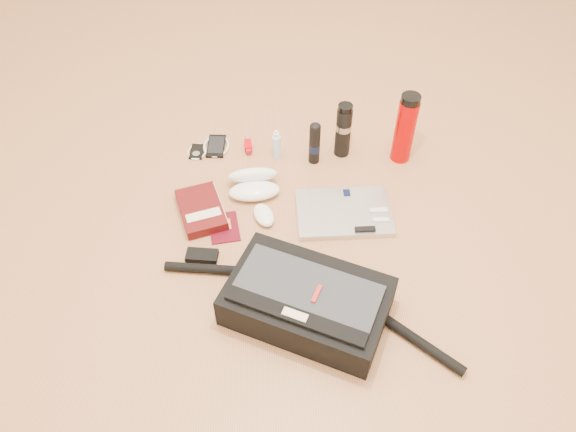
% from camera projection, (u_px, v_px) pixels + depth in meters
% --- Properties ---
extents(ground, '(4.00, 4.00, 0.00)m').
position_uv_depth(ground, '(291.00, 238.00, 1.92)').
color(ground, '#B5784B').
rests_on(ground, ground).
extents(messenger_bag, '(0.89, 0.50, 0.13)m').
position_uv_depth(messenger_bag, '(306.00, 301.00, 1.68)').
color(messenger_bag, black).
rests_on(messenger_bag, ground).
extents(laptop, '(0.34, 0.24, 0.03)m').
position_uv_depth(laptop, '(344.00, 213.00, 1.99)').
color(laptop, '#B9B9BB').
rests_on(laptop, ground).
extents(book, '(0.20, 0.25, 0.04)m').
position_uv_depth(book, '(202.00, 210.00, 1.99)').
color(book, '#480B0B').
rests_on(book, ground).
extents(passport, '(0.12, 0.15, 0.01)m').
position_uv_depth(passport, '(224.00, 227.00, 1.95)').
color(passport, '#4C0513').
rests_on(passport, ground).
extents(mouse, '(0.10, 0.13, 0.04)m').
position_uv_depth(mouse, '(264.00, 215.00, 1.97)').
color(mouse, white).
rests_on(mouse, ground).
extents(sunglasses_case, '(0.20, 0.17, 0.11)m').
position_uv_depth(sunglasses_case, '(254.00, 183.00, 2.05)').
color(sunglasses_case, white).
rests_on(sunglasses_case, ground).
extents(ipod, '(0.08, 0.09, 0.01)m').
position_uv_depth(ipod, '(197.00, 152.00, 2.22)').
color(ipod, black).
rests_on(ipod, ground).
extents(phone, '(0.11, 0.14, 0.01)m').
position_uv_depth(phone, '(216.00, 146.00, 2.24)').
color(phone, black).
rests_on(phone, ground).
extents(inhaler, '(0.03, 0.10, 0.03)m').
position_uv_depth(inhaler, '(248.00, 145.00, 2.23)').
color(inhaler, '#C3000B').
rests_on(inhaler, ground).
extents(spray_bottle, '(0.04, 0.04, 0.13)m').
position_uv_depth(spray_bottle, '(276.00, 146.00, 2.16)').
color(spray_bottle, silver).
rests_on(spray_bottle, ground).
extents(aerosol_can, '(0.05, 0.05, 0.18)m').
position_uv_depth(aerosol_can, '(315.00, 143.00, 2.12)').
color(aerosol_can, black).
rests_on(aerosol_can, ground).
extents(thermos_black, '(0.06, 0.06, 0.23)m').
position_uv_depth(thermos_black, '(343.00, 130.00, 2.13)').
color(thermos_black, black).
rests_on(thermos_black, ground).
extents(thermos_red, '(0.10, 0.10, 0.29)m').
position_uv_depth(thermos_red, '(405.00, 129.00, 2.09)').
color(thermos_red, '#AB0000').
rests_on(thermos_red, ground).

